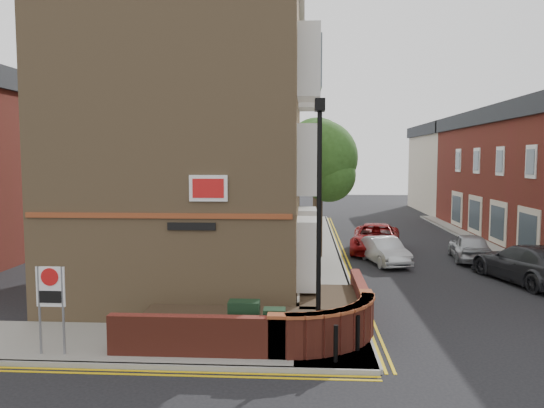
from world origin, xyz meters
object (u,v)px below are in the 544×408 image
(utility_cabinet_large, at_px, (244,324))
(silver_car_near, at_px, (384,251))
(lamppost, at_px, (319,224))
(zone_sign, at_px, (51,294))

(utility_cabinet_large, xyz_separation_m, silver_car_near, (5.30, 11.64, -0.10))
(utility_cabinet_large, bearing_deg, lamppost, -3.01)
(lamppost, xyz_separation_m, zone_sign, (-6.60, -0.70, -1.70))
(utility_cabinet_large, bearing_deg, silver_car_near, 65.52)
(silver_car_near, bearing_deg, zone_sign, -141.66)
(lamppost, bearing_deg, utility_cabinet_large, 176.99)
(silver_car_near, bearing_deg, utility_cabinet_large, -127.36)
(zone_sign, distance_m, silver_car_near, 16.00)
(lamppost, distance_m, utility_cabinet_large, 3.24)
(utility_cabinet_large, relative_size, silver_car_near, 0.32)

